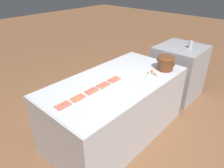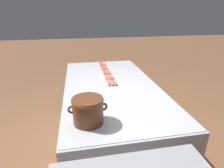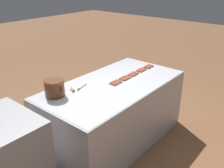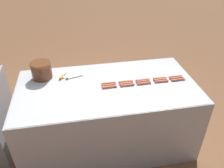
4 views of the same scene
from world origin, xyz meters
name	(u,v)px [view 2 (image 2 of 4)]	position (x,y,z in m)	size (l,w,h in m)	color
ground_plane	(111,145)	(0.00, 0.00, 0.00)	(20.00, 20.00, 0.00)	brown
griddle_counter	(111,117)	(0.00, 0.00, 0.44)	(1.04, 2.02, 0.87)	#BCBCC1
hot_dog_0	(104,64)	(-0.05, -0.82, 0.88)	(0.03, 0.17, 0.02)	#CB724C
hot_dog_1	(106,67)	(-0.05, -0.62, 0.88)	(0.02, 0.17, 0.02)	#D06C4D
hot_dog_2	(109,72)	(-0.05, -0.41, 0.88)	(0.03, 0.17, 0.02)	#D16B4F
hot_dog_3	(112,77)	(-0.05, -0.22, 0.88)	(0.03, 0.17, 0.02)	#D07254
hot_dog_4	(115,82)	(-0.05, -0.02, 0.88)	(0.03, 0.17, 0.02)	#D17055
hot_dog_5	(102,64)	(-0.01, -0.82, 0.88)	(0.04, 0.17, 0.02)	#CD6551
hot_dog_6	(104,68)	(-0.01, -0.62, 0.88)	(0.03, 0.17, 0.02)	#CF7150
hot_dog_7	(106,72)	(-0.01, -0.41, 0.88)	(0.03, 0.17, 0.02)	#CB6754
hot_dog_8	(109,77)	(-0.01, -0.22, 0.88)	(0.03, 0.17, 0.02)	#CD7150
hot_dog_9	(112,83)	(-0.01, -0.02, 0.88)	(0.03, 0.17, 0.02)	#CD714E
hot_dog_10	(100,64)	(0.02, -0.82, 0.88)	(0.03, 0.17, 0.02)	#C96B55
hot_dog_11	(102,68)	(0.02, -0.63, 0.88)	(0.03, 0.17, 0.02)	#D86D4D
hot_dog_12	(104,72)	(0.02, -0.42, 0.88)	(0.03, 0.17, 0.02)	#D26B56
hot_dog_13	(106,77)	(0.03, -0.22, 0.88)	(0.03, 0.17, 0.02)	#D77152
hot_dog_14	(108,83)	(0.03, -0.02, 0.88)	(0.03, 0.17, 0.02)	#D66D56
bean_pot	(88,109)	(0.30, 0.72, 0.98)	(0.30, 0.24, 0.20)	brown
serving_spoon	(92,103)	(0.25, 0.44, 0.88)	(0.11, 0.27, 0.02)	#B7B7BC
carrot	(90,105)	(0.28, 0.47, 0.89)	(0.17, 0.11, 0.03)	orange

